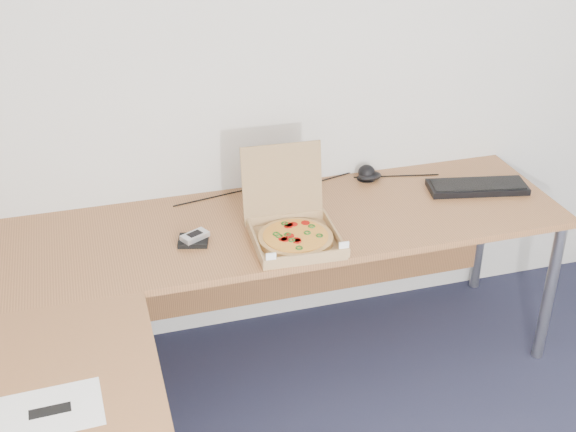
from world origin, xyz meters
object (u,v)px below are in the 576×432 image
object	(u,v)px
pizza_box	(294,232)
wallet	(193,241)
drinking_glass	(305,175)
keyboard	(477,187)
desk	(211,300)

from	to	relation	value
pizza_box	wallet	xyz separation A→B (m)	(-0.38, 0.10, -0.03)
wallet	pizza_box	bearing A→B (deg)	1.11
pizza_box	drinking_glass	bearing A→B (deg)	69.99
drinking_glass	keyboard	distance (m)	0.77
desk	keyboard	bearing A→B (deg)	19.47
keyboard	wallet	xyz separation A→B (m)	(-1.30, -0.10, -0.00)
drinking_glass	keyboard	xyz separation A→B (m)	(0.73, -0.23, -0.05)
pizza_box	keyboard	distance (m)	0.93
pizza_box	wallet	size ratio (longest dim) A/B	3.31
desk	wallet	xyz separation A→B (m)	(0.00, 0.36, 0.04)
desk	keyboard	distance (m)	1.38
drinking_glass	pizza_box	bearing A→B (deg)	-112.84
drinking_glass	keyboard	bearing A→B (deg)	-17.73
wallet	keyboard	bearing A→B (deg)	19.66
keyboard	wallet	world-z (taller)	keyboard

